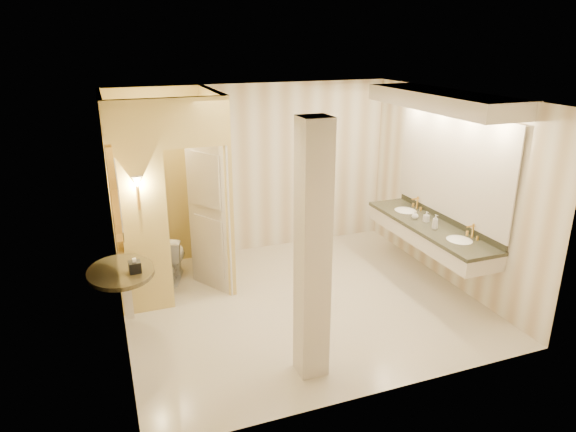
% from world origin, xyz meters
% --- Properties ---
extents(floor, '(4.50, 4.50, 0.00)m').
position_xyz_m(floor, '(0.00, 0.00, 0.00)').
color(floor, beige).
rests_on(floor, ground).
extents(ceiling, '(4.50, 4.50, 0.00)m').
position_xyz_m(ceiling, '(0.00, 0.00, 2.70)').
color(ceiling, white).
rests_on(ceiling, wall_back).
extents(wall_back, '(4.50, 0.02, 2.70)m').
position_xyz_m(wall_back, '(0.00, 2.00, 1.35)').
color(wall_back, silver).
rests_on(wall_back, floor).
extents(wall_front, '(4.50, 0.02, 2.70)m').
position_xyz_m(wall_front, '(0.00, -2.00, 1.35)').
color(wall_front, silver).
rests_on(wall_front, floor).
extents(wall_left, '(0.02, 4.00, 2.70)m').
position_xyz_m(wall_left, '(-2.25, 0.00, 1.35)').
color(wall_left, silver).
rests_on(wall_left, floor).
extents(wall_right, '(0.02, 4.00, 2.70)m').
position_xyz_m(wall_right, '(2.25, 0.00, 1.35)').
color(wall_right, silver).
rests_on(wall_right, floor).
extents(toilet_closet, '(1.50, 1.55, 2.70)m').
position_xyz_m(toilet_closet, '(-1.13, 0.97, 1.39)').
color(toilet_closet, '#F4E580').
rests_on(toilet_closet, floor).
extents(wall_sconce, '(0.14, 0.14, 0.42)m').
position_xyz_m(wall_sconce, '(-1.93, 0.43, 1.73)').
color(wall_sconce, gold).
rests_on(wall_sconce, toilet_closet).
extents(vanity, '(0.75, 2.54, 2.09)m').
position_xyz_m(vanity, '(1.98, -0.03, 1.63)').
color(vanity, beige).
rests_on(vanity, floor).
extents(console_shelf, '(0.93, 0.93, 1.92)m').
position_xyz_m(console_shelf, '(-2.21, -0.06, 1.34)').
color(console_shelf, black).
rests_on(console_shelf, floor).
extents(pillar, '(0.29, 0.29, 2.70)m').
position_xyz_m(pillar, '(-0.45, -1.41, 1.35)').
color(pillar, beige).
rests_on(pillar, floor).
extents(tissue_box, '(0.13, 0.13, 0.13)m').
position_xyz_m(tissue_box, '(-2.08, -0.19, 0.94)').
color(tissue_box, black).
rests_on(tissue_box, console_shelf).
extents(toilet, '(0.60, 0.79, 0.71)m').
position_xyz_m(toilet, '(-1.51, 1.30, 0.36)').
color(toilet, white).
rests_on(toilet, floor).
extents(soap_bottle_a, '(0.08, 0.08, 0.15)m').
position_xyz_m(soap_bottle_a, '(1.95, 0.07, 0.95)').
color(soap_bottle_a, beige).
rests_on(soap_bottle_a, vanity).
extents(soap_bottle_b, '(0.12, 0.12, 0.12)m').
position_xyz_m(soap_bottle_b, '(1.86, 0.22, 0.93)').
color(soap_bottle_b, silver).
rests_on(soap_bottle_b, vanity).
extents(soap_bottle_c, '(0.09, 0.09, 0.20)m').
position_xyz_m(soap_bottle_c, '(1.89, -0.21, 0.98)').
color(soap_bottle_c, '#C6B28C').
rests_on(soap_bottle_c, vanity).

